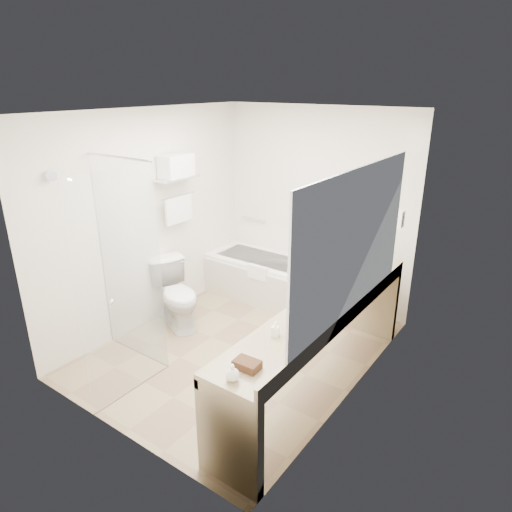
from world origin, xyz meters
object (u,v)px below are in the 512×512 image
Objects in this scene: toilet at (177,295)px; bathtub at (266,278)px; amenity_basket at (247,365)px; water_bottle_left at (372,259)px; vanity_counter at (319,331)px.

bathtub is at bearing 3.08° from toilet.
water_bottle_left is at bearing 90.48° from amenity_basket.
amenity_basket is at bearing -58.46° from bathtub.
amenity_basket is 2.33m from water_bottle_left.
water_bottle_left is at bearing -37.54° from toilet.
amenity_basket is (1.51, -2.47, 0.61)m from bathtub.
amenity_basket is (1.96, -1.24, 0.50)m from toilet.
bathtub is at bearing 121.54° from amenity_basket.
vanity_counter is 14.50× the size of amenity_basket.
water_bottle_left is at bearing 91.36° from vanity_counter.
bathtub is 1.31m from toilet.
toilet is at bearing -150.80° from water_bottle_left.
vanity_counter is (1.52, -1.39, 0.36)m from bathtub.
water_bottle_left reaches higher than vanity_counter.
water_bottle_left reaches higher than amenity_basket.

